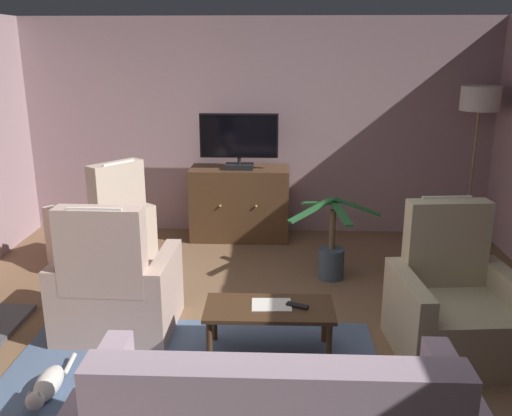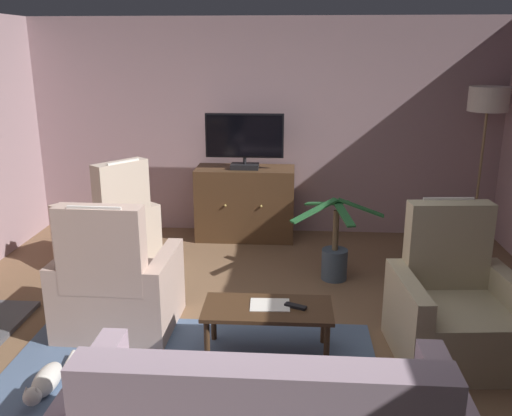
{
  "view_description": "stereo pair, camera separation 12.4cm",
  "coord_description": "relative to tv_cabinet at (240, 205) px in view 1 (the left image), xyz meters",
  "views": [
    {
      "loc": [
        0.25,
        -3.81,
        2.29
      ],
      "look_at": [
        0.08,
        0.39,
        1.05
      ],
      "focal_mm": 38.47,
      "sensor_mm": 36.0,
      "label": 1
    },
    {
      "loc": [
        0.37,
        -3.8,
        2.29
      ],
      "look_at": [
        0.08,
        0.39,
        1.05
      ],
      "focal_mm": 38.47,
      "sensor_mm": 36.0,
      "label": 2
    }
  ],
  "objects": [
    {
      "name": "television",
      "position": [
        -0.0,
        -0.05,
        0.82
      ],
      "size": [
        0.92,
        0.2,
        0.66
      ],
      "color": "black",
      "rests_on": "tv_cabinet"
    },
    {
      "name": "tv_cabinet",
      "position": [
        0.0,
        0.0,
        0.0
      ],
      "size": [
        1.19,
        0.55,
        0.88
      ],
      "color": "#352315",
      "rests_on": "ground_plane"
    },
    {
      "name": "tv_remote",
      "position": [
        0.62,
        -2.69,
        -0.01
      ],
      "size": [
        0.18,
        0.12,
        0.02
      ],
      "primitive_type": "cube",
      "rotation": [
        0.0,
        0.0,
        5.86
      ],
      "color": "black",
      "rests_on": "coffee_table"
    },
    {
      "name": "coffee_table",
      "position": [
        0.41,
        -2.69,
        -0.07
      ],
      "size": [
        0.98,
        0.48,
        0.4
      ],
      "color": "#422B19",
      "rests_on": "ground_plane"
    },
    {
      "name": "potted_plant_on_hearth_side",
      "position": [
        1.02,
        -1.22,
        -0.16
      ],
      "size": [
        0.93,
        0.85,
        0.86
      ],
      "color": "#3D4C5B",
      "rests_on": "ground_plane"
    },
    {
      "name": "wall_back",
      "position": [
        0.21,
        0.35,
        0.9
      ],
      "size": [
        6.35,
        0.1,
        2.64
      ],
      "primitive_type": "cube",
      "color": "gray",
      "rests_on": "ground_plane"
    },
    {
      "name": "armchair_by_fireplace",
      "position": [
        -0.85,
        -2.38,
        -0.06
      ],
      "size": [
        0.94,
        0.83,
        1.17
      ],
      "color": "#BC9E8E",
      "rests_on": "ground_plane"
    },
    {
      "name": "folded_newspaper",
      "position": [
        0.42,
        -2.66,
        -0.02
      ],
      "size": [
        0.31,
        0.23,
        0.01
      ],
      "primitive_type": "cube",
      "rotation": [
        0.0,
        0.0,
        0.04
      ],
      "color": "silver",
      "rests_on": "coffee_table"
    },
    {
      "name": "floor_lamp",
      "position": [
        2.74,
        -0.08,
        1.2
      ],
      "size": [
        0.44,
        0.44,
        1.87
      ],
      "color": "#4C4233",
      "rests_on": "ground_plane"
    },
    {
      "name": "cat",
      "position": [
        -1.09,
        -3.29,
        -0.34
      ],
      "size": [
        0.17,
        0.68,
        0.18
      ],
      "color": "beige",
      "rests_on": "ground_plane"
    },
    {
      "name": "armchair_beside_cabinet",
      "position": [
        -1.41,
        -0.91,
        -0.06
      ],
      "size": [
        1.21,
        1.2,
        1.19
      ],
      "color": "#C6B29E",
      "rests_on": "ground_plane"
    },
    {
      "name": "armchair_facing_sofa",
      "position": [
        1.83,
        -2.57,
        -0.07
      ],
      "size": [
        0.98,
        0.93,
        1.16
      ],
      "color": "tan",
      "rests_on": "ground_plane"
    },
    {
      "name": "ground_plane",
      "position": [
        0.21,
        -2.64,
        -0.44
      ],
      "size": [
        6.35,
        6.49,
        0.04
      ],
      "primitive_type": "cube",
      "color": "brown"
    },
    {
      "name": "rug_central",
      "position": [
        -0.14,
        -3.11,
        -0.41
      ],
      "size": [
        2.75,
        1.82,
        0.01
      ],
      "primitive_type": "cube",
      "color": "slate",
      "rests_on": "ground_plane"
    }
  ]
}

